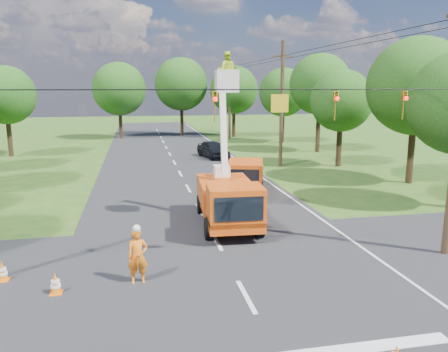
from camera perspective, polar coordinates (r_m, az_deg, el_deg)
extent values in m
plane|color=#274D17|center=(32.82, -5.73, 0.24)|extent=(140.00, 140.00, 0.00)
cube|color=black|center=(32.82, -5.73, 0.24)|extent=(12.00, 100.00, 0.06)
cube|color=black|center=(15.74, 1.08, -12.37)|extent=(56.00, 10.00, 0.07)
cube|color=silver|center=(33.82, 3.75, 0.60)|extent=(0.12, 90.00, 0.02)
cube|color=#C5480D|center=(20.62, 0.45, -4.32)|extent=(2.68, 6.41, 0.47)
cube|color=#C5480D|center=(18.26, 1.48, -3.75)|extent=(2.41, 1.92, 1.57)
cube|color=black|center=(17.40, 1.96, -4.35)|extent=(1.99, 0.18, 0.99)
cube|color=#C5480D|center=(21.25, 0.13, -2.00)|extent=(2.69, 4.01, 1.05)
cylinder|color=black|center=(18.68, -2.02, -6.88)|extent=(0.39, 0.98, 0.96)
cylinder|color=black|center=(19.02, 4.62, -6.58)|extent=(0.39, 0.98, 0.96)
cylinder|color=black|center=(22.47, -3.07, -3.72)|extent=(0.39, 0.98, 0.96)
cylinder|color=black|center=(22.75, 2.46, -3.52)|extent=(0.39, 0.98, 0.96)
cube|color=silver|center=(22.20, -0.29, 0.66)|extent=(0.83, 0.83, 0.58)
cube|color=silver|center=(21.32, -0.09, 6.45)|extent=(0.38, 1.41, 4.54)
cube|color=silver|center=(20.15, 0.34, 12.27)|extent=(1.05, 1.05, 0.99)
imported|color=#C6E526|center=(20.16, 0.35, 13.60)|extent=(0.95, 0.82, 1.67)
cube|color=#C5480D|center=(27.36, 2.76, -0.55)|extent=(3.52, 5.93, 0.42)
cube|color=#C5480D|center=(25.26, 2.62, 0.12)|extent=(2.40, 2.09, 1.39)
cube|color=black|center=(24.48, 2.55, -0.14)|extent=(1.71, 0.54, 0.88)
cube|color=#C5480D|center=(27.98, 2.83, 0.94)|extent=(3.06, 3.91, 0.93)
cylinder|color=black|center=(25.75, 0.44, -1.86)|extent=(0.52, 0.90, 0.86)
cylinder|color=black|center=(25.68, 4.79, -1.93)|extent=(0.52, 0.90, 0.86)
cylinder|color=black|center=(29.19, 0.96, -0.26)|extent=(0.52, 0.90, 0.86)
cylinder|color=black|center=(29.13, 4.80, -0.33)|extent=(0.52, 0.90, 0.86)
imported|color=orange|center=(14.80, -11.20, -10.27)|extent=(0.73, 0.52, 1.87)
imported|color=black|center=(40.32, -1.42, 3.51)|extent=(2.81, 4.89, 1.57)
cone|color=orange|center=(20.39, 2.92, -5.61)|extent=(0.36, 0.36, 0.70)
cube|color=orange|center=(20.49, 2.91, -6.52)|extent=(0.38, 0.38, 0.04)
cylinder|color=white|center=(20.37, 2.92, -5.45)|extent=(0.26, 0.26, 0.09)
cylinder|color=white|center=(20.41, 2.92, -5.85)|extent=(0.31, 0.31, 0.09)
cone|color=orange|center=(23.94, 4.86, -3.04)|extent=(0.36, 0.36, 0.70)
cube|color=orange|center=(24.03, 4.84, -3.82)|extent=(0.38, 0.38, 0.04)
cylinder|color=white|center=(23.93, 4.86, -2.90)|extent=(0.26, 0.26, 0.09)
cylinder|color=white|center=(23.97, 4.85, -3.25)|extent=(0.31, 0.31, 0.09)
cone|color=orange|center=(14.96, -21.16, -12.92)|extent=(0.36, 0.36, 0.70)
cube|color=orange|center=(15.10, -21.07, -14.10)|extent=(0.38, 0.38, 0.04)
cylinder|color=white|center=(14.94, -21.18, -12.71)|extent=(0.26, 0.26, 0.09)
cylinder|color=white|center=(15.00, -21.14, -13.23)|extent=(0.31, 0.31, 0.09)
cone|color=orange|center=(16.58, -26.98, -10.99)|extent=(0.36, 0.36, 0.70)
cube|color=orange|center=(16.71, -26.87, -12.07)|extent=(0.38, 0.38, 0.04)
cylinder|color=white|center=(16.56, -27.00, -10.80)|extent=(0.26, 0.26, 0.09)
cylinder|color=white|center=(16.61, -26.95, -11.28)|extent=(0.31, 0.31, 0.09)
cylinder|color=#4C3823|center=(36.01, 7.53, 9.20)|extent=(0.30, 0.30, 10.00)
cube|color=#4C3823|center=(36.06, 7.70, 15.25)|extent=(1.80, 0.12, 0.12)
cylinder|color=#4C3823|center=(55.30, 0.74, 10.06)|extent=(0.30, 0.30, 10.00)
cube|color=#4C3823|center=(55.34, 0.75, 13.99)|extent=(1.80, 0.12, 0.12)
cylinder|color=black|center=(14.29, -0.82, 11.22)|extent=(18.00, 0.04, 0.04)
cube|color=#BB9C16|center=(14.83, 7.29, 9.40)|extent=(0.60, 0.05, 0.60)
imported|color=#BB9C16|center=(14.29, -1.22, 9.02)|extent=(0.16, 0.20, 1.00)
sphere|color=#FF0C0C|center=(14.16, -1.13, 10.01)|extent=(0.14, 0.14, 0.14)
imported|color=#BB9C16|center=(15.59, 14.35, 8.87)|extent=(0.16, 0.20, 1.00)
sphere|color=#FF0C0C|center=(15.48, 14.59, 9.77)|extent=(0.14, 0.14, 0.14)
imported|color=#BB9C16|center=(16.88, 22.42, 8.54)|extent=(0.16, 0.20, 1.00)
sphere|color=#FF0C0C|center=(16.77, 22.71, 9.36)|extent=(0.14, 0.14, 0.14)
cylinder|color=#382616|center=(45.77, -26.23, 4.86)|extent=(0.44, 0.44, 4.05)
sphere|color=#164011|center=(45.57, -26.64, 9.45)|extent=(5.40, 5.40, 5.40)
cylinder|color=#382616|center=(32.00, 23.26, 3.22)|extent=(0.44, 0.44, 4.58)
sphere|color=#164011|center=(31.74, 23.86, 10.67)|extent=(6.40, 6.40, 6.40)
cylinder|color=#382616|center=(37.14, 14.81, 4.18)|extent=(0.44, 0.44, 3.78)
sphere|color=#164011|center=(36.88, 15.08, 9.48)|extent=(5.00, 5.00, 5.00)
cylinder|color=#382616|center=(44.97, 12.20, 6.13)|extent=(0.44, 0.44, 4.75)
sphere|color=#164011|center=(44.80, 12.44, 11.63)|extent=(6.00, 6.00, 6.00)
cylinder|color=#382616|center=(52.07, 7.65, 6.64)|extent=(0.44, 0.44, 4.14)
sphere|color=#164011|center=(51.89, 7.76, 10.78)|extent=(5.60, 5.60, 5.60)
cylinder|color=#382616|center=(57.23, -13.36, 6.99)|extent=(0.44, 0.44, 4.40)
sphere|color=#164011|center=(57.08, -13.55, 10.99)|extent=(6.60, 6.60, 6.60)
cylinder|color=#382616|center=(59.50, -5.53, 7.62)|extent=(0.44, 0.44, 4.84)
sphere|color=#164011|center=(59.37, -5.61, 11.86)|extent=(7.00, 7.00, 7.00)
cylinder|color=#382616|center=(57.61, 1.29, 7.28)|extent=(0.44, 0.44, 4.31)
sphere|color=#164011|center=(57.46, 1.30, 11.18)|extent=(6.20, 6.20, 6.20)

